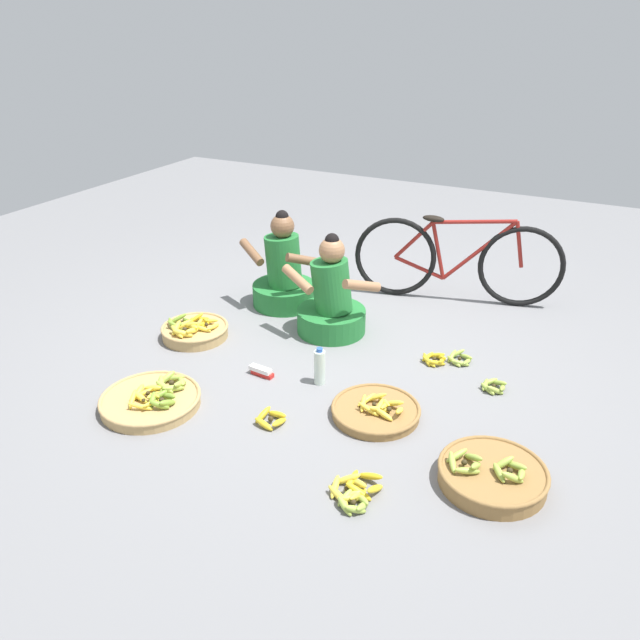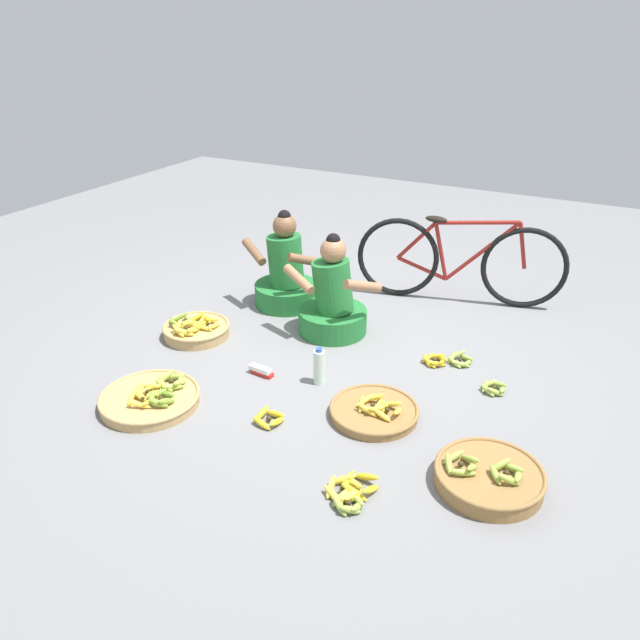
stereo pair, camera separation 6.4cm
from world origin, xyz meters
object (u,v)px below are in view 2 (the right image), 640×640
Objects in this scene: banana_basket_front_center at (374,411)px; loose_bananas_front_right at (446,360)px; water_bottle at (319,367)px; banana_basket_back_right at (151,398)px; loose_bananas_near_bicycle at (493,388)px; bicycle_leaning at (459,261)px; banana_basket_front_left at (196,329)px; vendor_woman_behind at (286,275)px; loose_bananas_back_center at (350,492)px; vendor_woman_front at (333,302)px; banana_basket_back_left at (489,477)px; loose_bananas_mid_left at (269,418)px; packet_carton_stack at (261,371)px.

banana_basket_front_center is 0.84m from loose_bananas_front_right.
banana_basket_back_right is at bearing -138.86° from water_bottle.
banana_basket_back_right is at bearing -148.31° from loose_bananas_near_bicycle.
bicycle_leaning is 3.07× the size of banana_basket_front_center.
bicycle_leaning is 2.19m from banana_basket_front_left.
loose_bananas_near_bicycle is 0.72× the size of water_bottle.
bicycle_leaning is at bearing 30.56° from vendor_woman_behind.
bicycle_leaning reaches higher than loose_bananas_back_center.
water_bottle is at bearing 159.49° from banana_basket_front_center.
vendor_woman_front is at bearing 32.25° from banana_basket_front_left.
banana_basket_back_left is at bearing -14.66° from banana_basket_front_left.
vendor_woman_behind is 1.43m from bicycle_leaning.
water_bottle is (-0.41, -1.69, -0.24)m from bicycle_leaning.
bicycle_leaning is (0.67, 0.99, 0.11)m from vendor_woman_front.
water_bottle reaches higher than banana_basket_front_left.
water_bottle is (0.26, -0.70, -0.13)m from vendor_woman_front.
banana_basket_back_left is at bearing -69.13° from bicycle_leaning.
banana_basket_front_center is 1.09× the size of banana_basket_front_left.
loose_bananas_back_center is at bearing -6.74° from banana_basket_back_right.
banana_basket_front_left is 2.04m from loose_bananas_back_center.
bicycle_leaning is 2.29m from loose_bananas_mid_left.
banana_basket_front_center is 2.09× the size of water_bottle.
banana_basket_front_left is 1.53× the size of loose_bananas_back_center.
packet_carton_stack is (0.42, 0.61, -0.02)m from banana_basket_back_right.
banana_basket_back_left is 1.64× the size of loose_bananas_front_right.
packet_carton_stack is (0.43, -1.05, -0.23)m from vendor_woman_behind.
bicycle_leaning reaches higher than banana_basket_front_left.
loose_bananas_back_center is at bearing -51.58° from vendor_woman_behind.
vendor_woman_front is at bearing 99.16° from loose_bananas_mid_left.
loose_bananas_near_bicycle is 0.42m from loose_bananas_front_right.
banana_basket_back_right is 1.07m from water_bottle.
banana_basket_back_left reaches higher than banana_basket_front_left.
water_bottle reaches higher than loose_bananas_back_center.
loose_bananas_mid_left is at bearing -101.98° from bicycle_leaning.
loose_bananas_front_right is (1.47, 1.34, -0.02)m from banana_basket_back_right.
vendor_woman_behind is 2.51m from banana_basket_back_left.
vendor_woman_front is 3.00× the size of water_bottle.
banana_basket_back_left is (2.05, -1.43, -0.20)m from vendor_woman_behind.
banana_basket_back_right reaches higher than packet_carton_stack.
banana_basket_front_left is at bearing 149.84° from loose_bananas_back_center.
banana_basket_front_left is at bearing 110.43° from banana_basket_back_right.
loose_bananas_mid_left is at bearing -138.73° from loose_bananas_near_bicycle.
loose_bananas_mid_left is at bearing 153.44° from loose_bananas_back_center.
banana_basket_front_center is at bearing 159.10° from banana_basket_back_left.
bicycle_leaning is at bearing 44.98° from banana_basket_front_left.
water_bottle is at bearing -69.92° from vendor_woman_front.
loose_bananas_near_bicycle is at bearing 20.21° from packet_carton_stack.
banana_basket_back_right is 0.74m from packet_carton_stack.
vendor_woman_front is at bearing 168.38° from loose_bananas_near_bicycle.
packet_carton_stack is (-1.05, -0.73, 0.00)m from loose_bananas_front_right.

